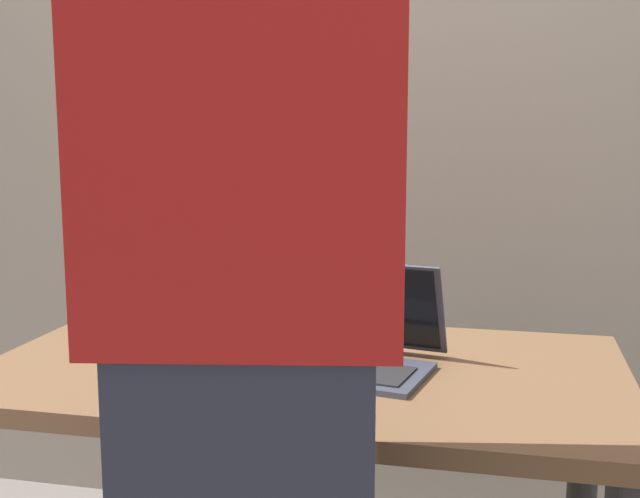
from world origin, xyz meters
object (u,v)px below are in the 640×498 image
(beer_bottle_green, at_px, (132,296))
(person_figure, at_px, (247,349))
(beer_bottle_brown, at_px, (163,305))
(laptop, at_px, (357,343))
(beer_bottle_amber, at_px, (138,296))

(beer_bottle_green, height_order, person_figure, person_figure)
(beer_bottle_brown, height_order, person_figure, person_figure)
(laptop, relative_size, beer_bottle_green, 1.20)
(beer_bottle_brown, relative_size, person_figure, 0.16)
(laptop, bearing_deg, person_figure, -96.68)
(laptop, xyz_separation_m, beer_bottle_green, (-0.52, 0.01, 0.07))
(person_figure, bearing_deg, beer_bottle_amber, 126.52)
(laptop, bearing_deg, beer_bottle_green, 178.87)
(laptop, height_order, beer_bottle_brown, beer_bottle_brown)
(beer_bottle_green, relative_size, person_figure, 0.17)
(beer_bottle_brown, xyz_separation_m, person_figure, (0.37, -0.54, 0.08))
(beer_bottle_brown, bearing_deg, laptop, 1.05)
(beer_bottle_green, bearing_deg, beer_bottle_amber, 107.62)
(beer_bottle_amber, bearing_deg, beer_bottle_brown, -44.84)
(beer_bottle_amber, relative_size, beer_bottle_green, 0.94)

